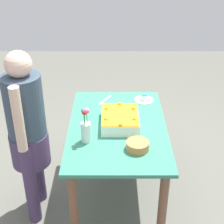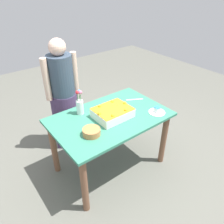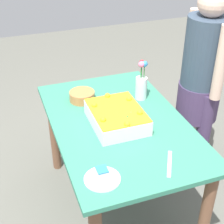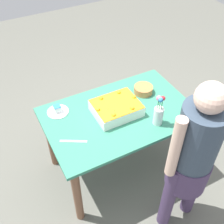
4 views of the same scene
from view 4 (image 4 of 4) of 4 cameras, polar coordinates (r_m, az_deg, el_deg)
ground_plane at (r=3.01m, az=1.22°, el=-10.67°), size 8.00×8.00×0.00m
dining_table at (r=2.54m, az=1.42°, el=-2.39°), size 1.29×0.83×0.75m
sheet_cake at (r=2.42m, az=0.88°, el=0.83°), size 0.39×0.31×0.13m
serving_plate_with_slice at (r=2.49m, az=-10.97°, el=0.31°), size 0.19×0.19×0.07m
cake_knife at (r=2.24m, az=-7.83°, el=-5.90°), size 0.20×0.12×0.00m
flower_vase at (r=2.31m, az=9.46°, el=-0.23°), size 0.08×0.08×0.29m
fruit_bowl at (r=2.66m, az=6.38°, el=4.56°), size 0.18×0.18×0.07m
person_standing at (r=2.08m, az=16.08°, el=-8.49°), size 0.45×0.31×1.49m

